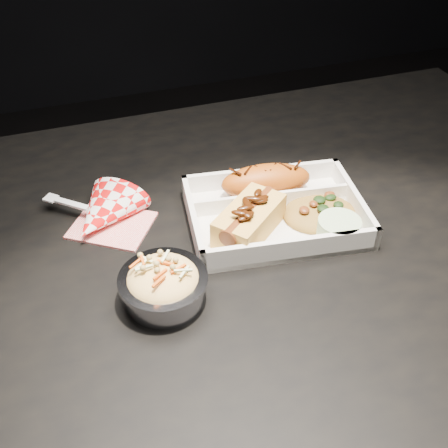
{
  "coord_description": "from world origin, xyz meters",
  "views": [
    {
      "loc": [
        -0.23,
        -0.57,
        1.28
      ],
      "look_at": [
        -0.05,
        -0.03,
        0.81
      ],
      "focal_mm": 45.0,
      "sensor_mm": 36.0,
      "label": 1
    }
  ],
  "objects_px": {
    "foil_coleslaw_cup": "(163,283)",
    "food_tray": "(275,215)",
    "napkin_fork": "(103,215)",
    "hotdog": "(249,218)",
    "dining_table": "(248,279)",
    "fried_pastry": "(266,181)"
  },
  "relations": [
    {
      "from": "napkin_fork",
      "to": "hotdog",
      "type": "bearing_deg",
      "value": 15.26
    },
    {
      "from": "dining_table",
      "to": "napkin_fork",
      "type": "bearing_deg",
      "value": 154.73
    },
    {
      "from": "fried_pastry",
      "to": "hotdog",
      "type": "distance_m",
      "value": 0.09
    },
    {
      "from": "dining_table",
      "to": "food_tray",
      "type": "bearing_deg",
      "value": 21.25
    },
    {
      "from": "hotdog",
      "to": "napkin_fork",
      "type": "distance_m",
      "value": 0.21
    },
    {
      "from": "hotdog",
      "to": "foil_coleslaw_cup",
      "type": "distance_m",
      "value": 0.17
    },
    {
      "from": "hotdog",
      "to": "food_tray",
      "type": "bearing_deg",
      "value": -16.61
    },
    {
      "from": "hotdog",
      "to": "foil_coleslaw_cup",
      "type": "relative_size",
      "value": 1.13
    },
    {
      "from": "foil_coleslaw_cup",
      "to": "food_tray",
      "type": "bearing_deg",
      "value": 28.09
    },
    {
      "from": "food_tray",
      "to": "foil_coleslaw_cup",
      "type": "xyz_separation_m",
      "value": [
        -0.19,
        -0.1,
        0.02
      ]
    },
    {
      "from": "food_tray",
      "to": "napkin_fork",
      "type": "bearing_deg",
      "value": 170.6
    },
    {
      "from": "food_tray",
      "to": "hotdog",
      "type": "distance_m",
      "value": 0.06
    },
    {
      "from": "foil_coleslaw_cup",
      "to": "fried_pastry",
      "type": "bearing_deg",
      "value": 38.24
    },
    {
      "from": "dining_table",
      "to": "napkin_fork",
      "type": "xyz_separation_m",
      "value": [
        -0.19,
        0.09,
        0.11
      ]
    },
    {
      "from": "napkin_fork",
      "to": "dining_table",
      "type": "bearing_deg",
      "value": 16.2
    },
    {
      "from": "dining_table",
      "to": "foil_coleslaw_cup",
      "type": "height_order",
      "value": "foil_coleslaw_cup"
    },
    {
      "from": "hotdog",
      "to": "foil_coleslaw_cup",
      "type": "xyz_separation_m",
      "value": [
        -0.14,
        -0.08,
        -0.0
      ]
    },
    {
      "from": "foil_coleslaw_cup",
      "to": "napkin_fork",
      "type": "relative_size",
      "value": 0.69
    },
    {
      "from": "hotdog",
      "to": "foil_coleslaw_cup",
      "type": "bearing_deg",
      "value": 169.98
    },
    {
      "from": "food_tray",
      "to": "hotdog",
      "type": "bearing_deg",
      "value": -149.23
    },
    {
      "from": "foil_coleslaw_cup",
      "to": "napkin_fork",
      "type": "bearing_deg",
      "value": 105.06
    },
    {
      "from": "fried_pastry",
      "to": "foil_coleslaw_cup",
      "type": "relative_size",
      "value": 1.25
    }
  ]
}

